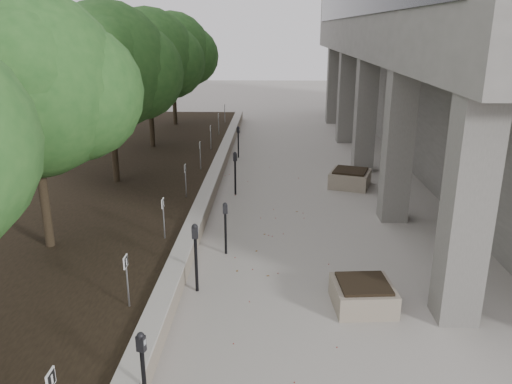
# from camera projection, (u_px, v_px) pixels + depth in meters

# --- Properties ---
(ground) EXTENTS (90.00, 90.00, 0.00)m
(ground) POSITION_uv_depth(u_px,v_px,m) (264.00, 346.00, 8.34)
(ground) COLOR #A19C94
(ground) RESTS_ON ground
(retaining_wall) EXTENTS (0.39, 26.00, 0.50)m
(retaining_wall) POSITION_uv_depth(u_px,v_px,m) (215.00, 178.00, 16.88)
(retaining_wall) COLOR gray
(retaining_wall) RESTS_ON ground
(planting_bed) EXTENTS (7.00, 26.00, 0.40)m
(planting_bed) POSITION_uv_depth(u_px,v_px,m) (106.00, 178.00, 17.01)
(planting_bed) COLOR black
(planting_bed) RESTS_ON ground
(crabapple_tree_2) EXTENTS (4.60, 4.00, 5.44)m
(crabapple_tree_2) POSITION_uv_depth(u_px,v_px,m) (34.00, 124.00, 10.39)
(crabapple_tree_2) COLOR #23521F
(crabapple_tree_2) RESTS_ON planting_bed
(crabapple_tree_3) EXTENTS (4.60, 4.00, 5.44)m
(crabapple_tree_3) POSITION_uv_depth(u_px,v_px,m) (109.00, 94.00, 15.14)
(crabapple_tree_3) COLOR #23521F
(crabapple_tree_3) RESTS_ON planting_bed
(crabapple_tree_4) EXTENTS (4.60, 4.00, 5.44)m
(crabapple_tree_4) POSITION_uv_depth(u_px,v_px,m) (149.00, 78.00, 19.90)
(crabapple_tree_4) COLOR #23521F
(crabapple_tree_4) RESTS_ON planting_bed
(crabapple_tree_5) EXTENTS (4.60, 4.00, 5.44)m
(crabapple_tree_5) POSITION_uv_depth(u_px,v_px,m) (173.00, 69.00, 24.65)
(crabapple_tree_5) COLOR #23521F
(crabapple_tree_5) RESTS_ON planting_bed
(parking_sign_2) EXTENTS (0.04, 0.22, 0.96)m
(parking_sign_2) POSITION_uv_depth(u_px,v_px,m) (127.00, 281.00, 8.62)
(parking_sign_2) COLOR black
(parking_sign_2) RESTS_ON planting_bed
(parking_sign_3) EXTENTS (0.04, 0.22, 0.96)m
(parking_sign_3) POSITION_uv_depth(u_px,v_px,m) (164.00, 219.00, 11.47)
(parking_sign_3) COLOR black
(parking_sign_3) RESTS_ON planting_bed
(parking_sign_4) EXTENTS (0.04, 0.22, 0.96)m
(parking_sign_4) POSITION_uv_depth(u_px,v_px,m) (186.00, 181.00, 14.33)
(parking_sign_4) COLOR black
(parking_sign_4) RESTS_ON planting_bed
(parking_sign_5) EXTENTS (0.04, 0.22, 0.96)m
(parking_sign_5) POSITION_uv_depth(u_px,v_px,m) (200.00, 156.00, 17.18)
(parking_sign_5) COLOR black
(parking_sign_5) RESTS_ON planting_bed
(parking_sign_6) EXTENTS (0.04, 0.22, 0.96)m
(parking_sign_6) POSITION_uv_depth(u_px,v_px,m) (211.00, 137.00, 20.03)
(parking_sign_6) COLOR black
(parking_sign_6) RESTS_ON planting_bed
(parking_sign_7) EXTENTS (0.04, 0.22, 0.96)m
(parking_sign_7) POSITION_uv_depth(u_px,v_px,m) (219.00, 124.00, 22.88)
(parking_sign_7) COLOR black
(parking_sign_7) RESTS_ON planting_bed
(parking_sign_8) EXTENTS (0.04, 0.22, 0.96)m
(parking_sign_8) POSITION_uv_depth(u_px,v_px,m) (225.00, 113.00, 25.74)
(parking_sign_8) COLOR black
(parking_sign_8) RESTS_ON planting_bed
(parking_meter_1) EXTENTS (0.15, 0.13, 1.32)m
(parking_meter_1) POSITION_uv_depth(u_px,v_px,m) (144.00, 376.00, 6.61)
(parking_meter_1) COLOR black
(parking_meter_1) RESTS_ON ground
(parking_meter_2) EXTENTS (0.15, 0.11, 1.43)m
(parking_meter_2) POSITION_uv_depth(u_px,v_px,m) (196.00, 258.00, 9.88)
(parking_meter_2) COLOR black
(parking_meter_2) RESTS_ON ground
(parking_meter_3) EXTENTS (0.14, 0.11, 1.26)m
(parking_meter_3) POSITION_uv_depth(u_px,v_px,m) (225.00, 228.00, 11.58)
(parking_meter_3) COLOR black
(parking_meter_3) RESTS_ON ground
(parking_meter_4) EXTENTS (0.15, 0.12, 1.38)m
(parking_meter_4) POSITION_uv_depth(u_px,v_px,m) (235.00, 173.00, 15.75)
(parking_meter_4) COLOR black
(parking_meter_4) RESTS_ON ground
(parking_meter_5) EXTENTS (0.15, 0.13, 1.28)m
(parking_meter_5) POSITION_uv_depth(u_px,v_px,m) (238.00, 142.00, 20.33)
(parking_meter_5) COLOR black
(parking_meter_5) RESTS_ON ground
(planter_front) EXTENTS (1.17, 1.17, 0.51)m
(planter_front) POSITION_uv_depth(u_px,v_px,m) (363.00, 294.00, 9.45)
(planter_front) COLOR gray
(planter_front) RESTS_ON ground
(planter_back) EXTENTS (1.55, 1.55, 0.57)m
(planter_back) POSITION_uv_depth(u_px,v_px,m) (350.00, 178.00, 16.69)
(planter_back) COLOR gray
(planter_back) RESTS_ON ground
(berry_scatter) EXTENTS (3.30, 14.10, 0.02)m
(berry_scatter) POSITION_uv_depth(u_px,v_px,m) (264.00, 230.00, 13.09)
(berry_scatter) COLOR maroon
(berry_scatter) RESTS_ON ground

